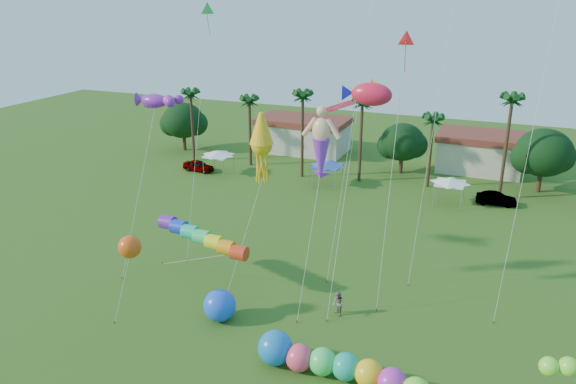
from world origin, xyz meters
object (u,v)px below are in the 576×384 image
at_px(caterpillar_inflatable, 334,365).
at_px(blue_ball, 220,305).
at_px(spectator_b, 338,304).
at_px(car_b, 496,199).
at_px(car_a, 198,166).

relative_size(caterpillar_inflatable, blue_ball, 4.69).
bearing_deg(spectator_b, car_b, 115.63).
distance_m(car_a, car_b, 35.78).
height_order(spectator_b, caterpillar_inflatable, caterpillar_inflatable).
bearing_deg(caterpillar_inflatable, car_b, 80.41).
bearing_deg(car_b, spectator_b, 157.63).
distance_m(car_a, blue_ball, 34.90).
bearing_deg(car_b, car_a, 88.99).
distance_m(car_b, blue_ball, 35.08).
bearing_deg(blue_ball, car_a, 123.24).
xyz_separation_m(car_a, blue_ball, (19.13, -29.19, 0.44)).
xyz_separation_m(spectator_b, blue_ball, (-7.44, -3.68, 0.23)).
xyz_separation_m(car_a, spectator_b, (26.57, -25.50, 0.21)).
xyz_separation_m(car_a, car_b, (35.73, 1.72, -0.01)).
bearing_deg(spectator_b, caterpillar_inflatable, -30.08).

